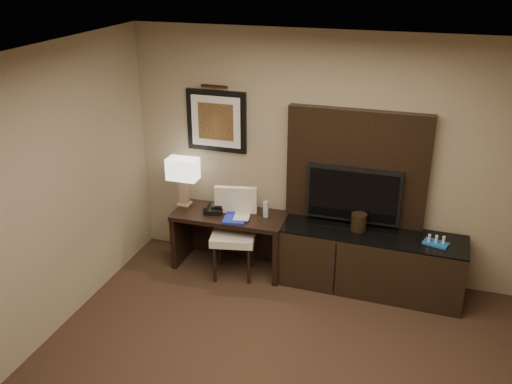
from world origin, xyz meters
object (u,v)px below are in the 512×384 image
at_px(desk, 230,241).
at_px(desk_chair, 234,235).
at_px(tv, 353,195).
at_px(table_lamp, 183,181).
at_px(desk_phone, 214,208).
at_px(water_bottle, 266,209).
at_px(ice_bucket, 359,222).
at_px(minibar_tray, 436,240).
at_px(credenza, 369,261).

bearing_deg(desk, desk_chair, -56.32).
relative_size(tv, table_lamp, 1.72).
distance_m(desk_phone, water_bottle, 0.60).
relative_size(table_lamp, ice_bucket, 3.12).
xyz_separation_m(desk, minibar_tray, (2.23, -0.02, 0.38)).
bearing_deg(minibar_tray, water_bottle, 177.46).
height_order(tv, table_lamp, tv).
bearing_deg(table_lamp, desk_phone, -12.67).
bearing_deg(desk_chair, water_bottle, 19.84).
bearing_deg(desk_chair, table_lamp, 150.67).
relative_size(desk, table_lamp, 2.20).
bearing_deg(water_bottle, desk_phone, -173.64).
xyz_separation_m(credenza, water_bottle, (-1.18, 0.03, 0.44)).
bearing_deg(credenza, water_bottle, -179.81).
distance_m(table_lamp, ice_bucket, 2.03).
height_order(desk, ice_bucket, ice_bucket).
height_order(table_lamp, ice_bucket, table_lamp).
distance_m(desk, desk_phone, 0.44).
relative_size(credenza, desk_chair, 1.97).
relative_size(desk_chair, desk_phone, 4.71).
height_order(desk_chair, water_bottle, desk_chair).
relative_size(tv, desk_chair, 1.01).
bearing_deg(ice_bucket, desk_chair, -171.69).
xyz_separation_m(tv, ice_bucket, (0.09, -0.13, -0.25)).
bearing_deg(credenza, desk_phone, -177.24).
height_order(ice_bucket, minibar_tray, ice_bucket).
relative_size(desk_chair, table_lamp, 1.71).
relative_size(desk_phone, water_bottle, 1.16).
bearing_deg(water_bottle, tv, 8.01).
bearing_deg(desk_chair, desk, 113.20).
relative_size(desk, desk_chair, 1.28).
relative_size(desk_chair, water_bottle, 5.47).
height_order(credenza, desk_phone, desk_phone).
bearing_deg(minibar_tray, ice_bucket, 173.90).
xyz_separation_m(desk, tv, (1.34, 0.19, 0.68)).
height_order(desk, tv, tv).
xyz_separation_m(tv, table_lamp, (-1.93, -0.11, -0.05)).
height_order(desk, desk_chair, desk_chair).
distance_m(tv, water_bottle, 0.98).
bearing_deg(minibar_tray, desk_phone, 179.64).
distance_m(credenza, tv, 0.74).
height_order(desk, table_lamp, table_lamp).
relative_size(tv, minibar_tray, 4.12).
bearing_deg(desk_chair, ice_bucket, -3.43).
xyz_separation_m(water_bottle, minibar_tray, (1.83, -0.08, -0.05)).
bearing_deg(tv, ice_bucket, -54.00).
bearing_deg(ice_bucket, desk_phone, -177.53).
relative_size(desk, desk_phone, 6.04).
distance_m(credenza, table_lamp, 2.26).
bearing_deg(desk_phone, ice_bucket, -9.56).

